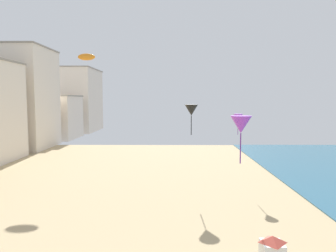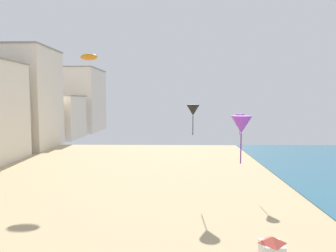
{
  "view_description": "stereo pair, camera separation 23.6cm",
  "coord_description": "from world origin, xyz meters",
  "px_view_note": "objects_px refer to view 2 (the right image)",
  "views": [
    {
      "loc": [
        6.36,
        -3.53,
        9.54
      ],
      "look_at": [
        6.14,
        15.33,
        7.89
      ],
      "focal_mm": 32.93,
      "sensor_mm": 36.0,
      "label": 1
    },
    {
      "loc": [
        6.59,
        -3.52,
        9.54
      ],
      "look_at": [
        6.14,
        15.33,
        7.89
      ],
      "focal_mm": 32.93,
      "sensor_mm": 36.0,
      "label": 2
    }
  ],
  "objects_px": {
    "kite_orange_parafoil": "(89,57)",
    "kite_purple_delta": "(240,118)",
    "kite_purple_delta_2": "(241,125)",
    "kite_black_delta": "(193,110)",
    "lifeguard_stand": "(272,250)"
  },
  "relations": [
    {
      "from": "lifeguard_stand",
      "to": "kite_purple_delta",
      "type": "bearing_deg",
      "value": 84.43
    },
    {
      "from": "lifeguard_stand",
      "to": "kite_orange_parafoil",
      "type": "distance_m",
      "value": 35.67
    },
    {
      "from": "lifeguard_stand",
      "to": "kite_purple_delta_2",
      "type": "xyz_separation_m",
      "value": [
        -0.69,
        4.66,
        6.05
      ]
    },
    {
      "from": "kite_black_delta",
      "to": "lifeguard_stand",
      "type": "bearing_deg",
      "value": -80.01
    },
    {
      "from": "kite_orange_parafoil",
      "to": "kite_purple_delta",
      "type": "bearing_deg",
      "value": -24.28
    },
    {
      "from": "lifeguard_stand",
      "to": "kite_black_delta",
      "type": "xyz_separation_m",
      "value": [
        -3.09,
        17.54,
        6.53
      ]
    },
    {
      "from": "kite_purple_delta_2",
      "to": "kite_black_delta",
      "type": "height_order",
      "value": "kite_black_delta"
    },
    {
      "from": "kite_purple_delta",
      "to": "kite_black_delta",
      "type": "xyz_separation_m",
      "value": [
        -5.4,
        -1.92,
        0.92
      ]
    },
    {
      "from": "kite_purple_delta",
      "to": "kite_black_delta",
      "type": "height_order",
      "value": "kite_black_delta"
    },
    {
      "from": "lifeguard_stand",
      "to": "kite_purple_delta_2",
      "type": "height_order",
      "value": "kite_purple_delta_2"
    },
    {
      "from": "kite_purple_delta_2",
      "to": "kite_purple_delta",
      "type": "bearing_deg",
      "value": 78.52
    },
    {
      "from": "lifeguard_stand",
      "to": "kite_orange_parafoil",
      "type": "height_order",
      "value": "kite_orange_parafoil"
    },
    {
      "from": "lifeguard_stand",
      "to": "kite_purple_delta_2",
      "type": "distance_m",
      "value": 7.67
    },
    {
      "from": "kite_purple_delta",
      "to": "kite_purple_delta_2",
      "type": "height_order",
      "value": "kite_purple_delta_2"
    },
    {
      "from": "lifeguard_stand",
      "to": "kite_purple_delta",
      "type": "relative_size",
      "value": 1.08
    }
  ]
}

